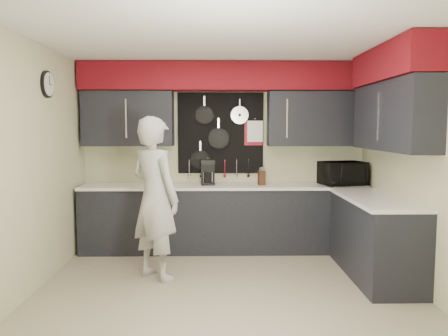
{
  "coord_description": "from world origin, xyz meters",
  "views": [
    {
      "loc": [
        -0.1,
        -4.51,
        1.7
      ],
      "look_at": [
        -0.02,
        0.5,
        1.24
      ],
      "focal_mm": 35.0,
      "sensor_mm": 36.0,
      "label": 1
    }
  ],
  "objects_px": {
    "knife_block": "(262,178)",
    "coffee_maker": "(208,172)",
    "person": "(155,198)",
    "microwave": "(342,173)",
    "utensil_crock": "(208,178)"
  },
  "relations": [
    {
      "from": "knife_block",
      "to": "coffee_maker",
      "type": "relative_size",
      "value": 0.57
    },
    {
      "from": "knife_block",
      "to": "person",
      "type": "distance_m",
      "value": 1.68
    },
    {
      "from": "microwave",
      "to": "utensil_crock",
      "type": "bearing_deg",
      "value": 162.86
    },
    {
      "from": "microwave",
      "to": "person",
      "type": "distance_m",
      "value": 2.64
    },
    {
      "from": "utensil_crock",
      "to": "person",
      "type": "relative_size",
      "value": 0.09
    },
    {
      "from": "knife_block",
      "to": "utensil_crock",
      "type": "relative_size",
      "value": 1.16
    },
    {
      "from": "microwave",
      "to": "knife_block",
      "type": "distance_m",
      "value": 1.11
    },
    {
      "from": "microwave",
      "to": "coffee_maker",
      "type": "height_order",
      "value": "coffee_maker"
    },
    {
      "from": "microwave",
      "to": "coffee_maker",
      "type": "bearing_deg",
      "value": 163.05
    },
    {
      "from": "utensil_crock",
      "to": "coffee_maker",
      "type": "height_order",
      "value": "coffee_maker"
    },
    {
      "from": "person",
      "to": "coffee_maker",
      "type": "bearing_deg",
      "value": -75.78
    },
    {
      "from": "microwave",
      "to": "coffee_maker",
      "type": "distance_m",
      "value": 1.85
    },
    {
      "from": "microwave",
      "to": "coffee_maker",
      "type": "relative_size",
      "value": 1.68
    },
    {
      "from": "utensil_crock",
      "to": "person",
      "type": "distance_m",
      "value": 1.28
    },
    {
      "from": "utensil_crock",
      "to": "coffee_maker",
      "type": "xyz_separation_m",
      "value": [
        -0.0,
        -0.01,
        0.09
      ]
    }
  ]
}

